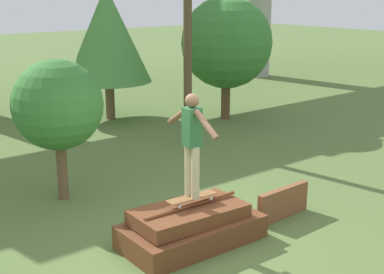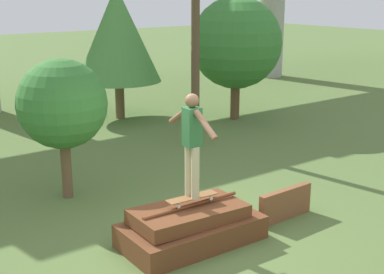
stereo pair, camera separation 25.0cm
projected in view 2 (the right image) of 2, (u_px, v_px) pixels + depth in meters
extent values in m
plane|color=#567038|center=(192.00, 242.00, 7.94)|extent=(80.00, 80.00, 0.00)
cube|color=brown|center=(192.00, 232.00, 7.90)|extent=(2.09, 1.14, 0.35)
cube|color=brown|center=(189.00, 214.00, 7.81)|extent=(1.71, 0.92, 0.25)
cylinder|color=brown|center=(192.00, 205.00, 7.78)|extent=(1.65, 0.06, 0.06)
cube|color=brown|center=(285.00, 204.00, 8.69)|extent=(1.12, 0.14, 0.51)
cube|color=brown|center=(192.00, 197.00, 7.80)|extent=(0.81, 0.24, 0.01)
cylinder|color=silver|center=(205.00, 195.00, 8.03)|extent=(0.06, 0.03, 0.05)
cylinder|color=silver|center=(211.00, 198.00, 7.90)|extent=(0.06, 0.03, 0.05)
cylinder|color=silver|center=(173.00, 203.00, 7.73)|extent=(0.06, 0.03, 0.05)
cylinder|color=silver|center=(179.00, 206.00, 7.60)|extent=(0.06, 0.03, 0.05)
cylinder|color=#C6B78E|center=(189.00, 170.00, 7.77)|extent=(0.12, 0.12, 0.77)
cylinder|color=#C6B78E|center=(195.00, 173.00, 7.63)|extent=(0.12, 0.12, 0.77)
cube|color=#2D6638|center=(192.00, 127.00, 7.52)|extent=(0.23, 0.22, 0.56)
sphere|color=brown|center=(192.00, 101.00, 7.42)|extent=(0.20, 0.20, 0.20)
cylinder|color=brown|center=(179.00, 116.00, 7.77)|extent=(0.12, 0.51, 0.36)
cylinder|color=brown|center=(206.00, 125.00, 7.22)|extent=(0.12, 0.51, 0.36)
cylinder|color=#A8A59E|center=(271.00, 10.00, 22.46)|extent=(1.10, 1.10, 5.61)
cylinder|color=brown|center=(67.00, 169.00, 9.56)|extent=(0.19, 0.19, 1.05)
sphere|color=#387A33|center=(62.00, 104.00, 9.24)|extent=(1.57, 1.57, 1.57)
cylinder|color=brown|center=(120.00, 100.00, 15.50)|extent=(0.26, 0.26, 1.09)
cone|color=#4C8E42|center=(117.00, 34.00, 15.00)|extent=(2.43, 2.43, 2.67)
cylinder|color=brown|center=(235.00, 100.00, 15.42)|extent=(0.26, 0.26, 1.09)
sphere|color=#387A33|center=(236.00, 43.00, 14.98)|extent=(2.57, 2.57, 2.57)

